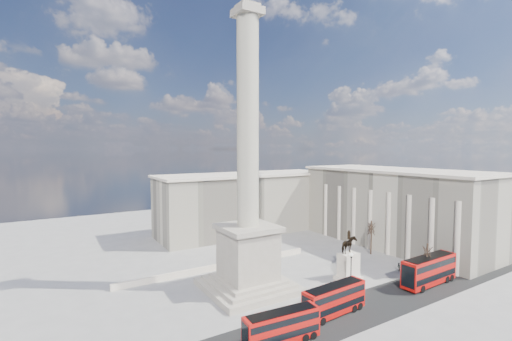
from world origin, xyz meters
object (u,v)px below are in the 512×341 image
object	(u,v)px
nelsons_column	(248,213)
red_bus_b	(335,299)
red_bus_a	(282,326)
equestrian_statue	(348,262)
pedestrian_standing	(399,267)
red_bus_c	(429,270)
pedestrian_crossing	(331,287)
pedestrian_walking	(355,290)
victorian_lamp	(351,269)

from	to	relation	value
nelsons_column	red_bus_b	distance (m)	18.78
red_bus_a	red_bus_b	bearing A→B (deg)	14.99
equestrian_statue	pedestrian_standing	xyz separation A→B (m)	(11.43, -2.10, -2.34)
red_bus_c	pedestrian_crossing	world-z (taller)	red_bus_c
red_bus_a	nelsons_column	bearing A→B (deg)	78.73
red_bus_a	pedestrian_walking	size ratio (longest dim) A/B	5.23
red_bus_a	pedestrian_crossing	world-z (taller)	red_bus_a
equestrian_statue	pedestrian_walking	world-z (taller)	equestrian_statue
victorian_lamp	pedestrian_crossing	world-z (taller)	victorian_lamp
pedestrian_walking	victorian_lamp	bearing A→B (deg)	68.91
pedestrian_crossing	red_bus_a	bearing A→B (deg)	91.08
nelsons_column	red_bus_c	bearing A→B (deg)	-28.33
red_bus_b	equestrian_statue	world-z (taller)	equestrian_statue
red_bus_b	victorian_lamp	size ratio (longest dim) A/B	1.61
red_bus_c	red_bus_b	bearing A→B (deg)	176.70
nelsons_column	pedestrian_standing	size ratio (longest dim) A/B	30.89
nelsons_column	red_bus_b	size ratio (longest dim) A/B	4.68
red_bus_b	red_bus_c	size ratio (longest dim) A/B	0.86
red_bus_b	pedestrian_crossing	bearing A→B (deg)	46.70
red_bus_c	pedestrian_crossing	distance (m)	18.07
victorian_lamp	red_bus_a	bearing A→B (deg)	-161.53
equestrian_statue	pedestrian_crossing	size ratio (longest dim) A/B	5.15
victorian_lamp	pedestrian_crossing	bearing A→B (deg)	145.81
pedestrian_walking	pedestrian_standing	world-z (taller)	pedestrian_walking
red_bus_b	victorian_lamp	bearing A→B (deg)	24.89
pedestrian_standing	pedestrian_walking	bearing A→B (deg)	-29.65
equestrian_statue	red_bus_b	bearing A→B (deg)	-143.99
red_bus_c	victorian_lamp	size ratio (longest dim) A/B	1.87
pedestrian_standing	red_bus_c	bearing A→B (deg)	36.88
red_bus_b	pedestrian_standing	distance (m)	23.91
red_bus_c	victorian_lamp	xyz separation A→B (m)	(-14.03, 4.80, 1.27)
pedestrian_standing	pedestrian_crossing	bearing A→B (deg)	-41.17
equestrian_statue	pedestrian_walking	distance (m)	7.56
red_bus_a	equestrian_statue	distance (m)	24.48
pedestrian_crossing	pedestrian_walking	bearing A→B (deg)	-172.39
pedestrian_crossing	red_bus_b	bearing A→B (deg)	114.29
red_bus_a	equestrian_statue	world-z (taller)	equestrian_statue
pedestrian_walking	pedestrian_standing	xyz separation A→B (m)	(15.92, 3.58, -0.14)
pedestrian_walking	red_bus_c	bearing A→B (deg)	-12.45
pedestrian_walking	pedestrian_crossing	world-z (taller)	pedestrian_walking
red_bus_b	pedestrian_standing	xyz separation A→B (m)	(23.02, 6.32, -1.43)
victorian_lamp	equestrian_statue	size ratio (longest dim) A/B	0.74
red_bus_c	pedestrian_standing	distance (m)	7.34
red_bus_c	equestrian_statue	distance (m)	13.59
nelsons_column	red_bus_a	xyz separation A→B (m)	(-4.59, -16.19, -10.83)
red_bus_a	red_bus_b	xyz separation A→B (m)	(10.56, 1.95, 0.16)
pedestrian_walking	red_bus_b	bearing A→B (deg)	-158.13
red_bus_c	pedestrian_crossing	xyz separation A→B (m)	(-16.72, 6.62, -1.74)
red_bus_c	pedestrian_walking	distance (m)	15.07
victorian_lamp	pedestrian_crossing	size ratio (longest dim) A/B	3.80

